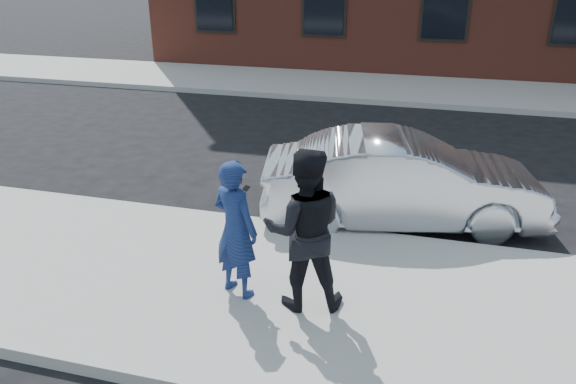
% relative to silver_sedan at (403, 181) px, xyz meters
% --- Properties ---
extents(ground, '(100.00, 100.00, 0.00)m').
position_rel_silver_sedan_xyz_m(ground, '(0.22, -2.30, -0.69)').
color(ground, black).
rests_on(ground, ground).
extents(near_sidewalk, '(50.00, 3.50, 0.15)m').
position_rel_silver_sedan_xyz_m(near_sidewalk, '(0.22, -2.55, -0.61)').
color(near_sidewalk, gray).
rests_on(near_sidewalk, ground).
extents(near_curb, '(50.00, 0.10, 0.15)m').
position_rel_silver_sedan_xyz_m(near_curb, '(0.22, -0.75, -0.61)').
color(near_curb, '#999691').
rests_on(near_curb, ground).
extents(far_sidewalk, '(50.00, 3.50, 0.15)m').
position_rel_silver_sedan_xyz_m(far_sidewalk, '(0.22, 8.95, -0.61)').
color(far_sidewalk, gray).
rests_on(far_sidewalk, ground).
extents(far_curb, '(50.00, 0.10, 0.15)m').
position_rel_silver_sedan_xyz_m(far_curb, '(0.22, 7.15, -0.61)').
color(far_curb, '#999691').
rests_on(far_curb, ground).
extents(silver_sedan, '(4.40, 2.29, 1.38)m').
position_rel_silver_sedan_xyz_m(silver_sedan, '(0.00, 0.00, 0.00)').
color(silver_sedan, '#B7BABF').
rests_on(silver_sedan, ground).
extents(man_hoodie, '(0.71, 0.61, 1.66)m').
position_rel_silver_sedan_xyz_m(man_hoodie, '(-1.68, -2.69, 0.29)').
color(man_hoodie, navy).
rests_on(man_hoodie, near_sidewalk).
extents(man_peacoat, '(1.07, 0.93, 1.87)m').
position_rel_silver_sedan_xyz_m(man_peacoat, '(-0.87, -2.71, 0.40)').
color(man_peacoat, black).
rests_on(man_peacoat, near_sidewalk).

